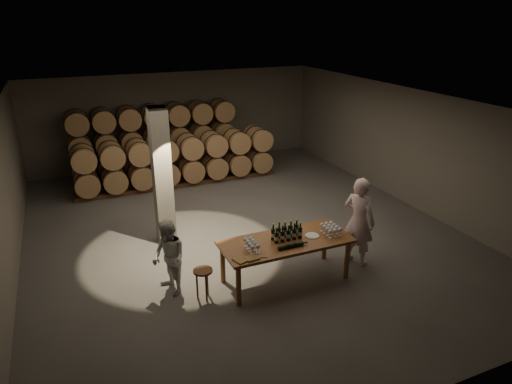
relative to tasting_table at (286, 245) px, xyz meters
name	(u,v)px	position (x,y,z in m)	size (l,w,h in m)	color
room	(162,177)	(-1.80, 2.70, 0.80)	(12.00, 12.00, 12.00)	#575452
tasting_table	(286,245)	(0.00, 0.00, 0.00)	(2.60, 1.10, 0.90)	brown
barrel_stack_back	(155,138)	(-0.96, 7.70, 0.40)	(5.48, 0.95, 2.31)	#51331B
barrel_stack_front	(178,159)	(-0.57, 6.30, 0.03)	(6.26, 0.95, 1.57)	#51331B
bottle_cluster	(287,233)	(0.04, 0.05, 0.23)	(0.61, 0.24, 0.35)	black
lying_bottles	(291,246)	(-0.05, -0.31, 0.15)	(0.63, 0.08, 0.08)	black
glass_cluster_left	(252,243)	(-0.76, -0.07, 0.24)	(0.20, 0.42, 0.19)	silver
glass_cluster_right	(331,227)	(0.97, -0.09, 0.24)	(0.31, 0.42, 0.19)	silver
plate	(312,236)	(0.57, -0.04, 0.11)	(0.28, 0.28, 0.02)	white
notebook_near	(252,258)	(-0.90, -0.39, 0.12)	(0.25, 0.20, 0.03)	olive
notebook_corner	(240,260)	(-1.11, -0.36, 0.12)	(0.20, 0.25, 0.02)	olive
pen	(264,258)	(-0.68, -0.45, 0.11)	(0.01, 0.01, 0.13)	black
stool	(203,275)	(-1.70, 0.05, -0.30)	(0.37, 0.37, 0.61)	#51331B
person_man	(359,221)	(1.74, 0.04, 0.18)	(0.71, 0.47, 1.95)	silver
person_woman	(169,258)	(-2.23, 0.50, -0.04)	(0.73, 0.57, 1.50)	silver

